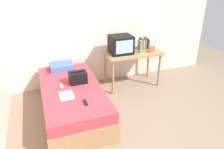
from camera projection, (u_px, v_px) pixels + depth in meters
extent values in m
plane|color=#84705B|center=(140.00, 133.00, 3.44)|extent=(8.00, 8.00, 0.00)
cube|color=beige|center=(100.00, 22.00, 4.57)|extent=(5.20, 0.10, 2.60)
cube|color=#9E754C|center=(73.00, 104.00, 3.86)|extent=(1.00, 2.00, 0.33)
cube|color=#C63842|center=(72.00, 92.00, 3.75)|extent=(0.97, 1.94, 0.18)
cube|color=#9E754C|center=(133.00, 53.00, 4.56)|extent=(1.16, 0.60, 0.04)
cylinder|color=#9E754C|center=(113.00, 78.00, 4.36)|extent=(0.05, 0.05, 0.72)
cylinder|color=#9E754C|center=(159.00, 70.00, 4.68)|extent=(0.05, 0.05, 0.72)
cylinder|color=#9E754C|center=(105.00, 69.00, 4.77)|extent=(0.05, 0.05, 0.72)
cylinder|color=#9E754C|center=(148.00, 62.00, 5.09)|extent=(0.05, 0.05, 0.72)
cube|color=black|center=(121.00, 45.00, 4.42)|extent=(0.44, 0.38, 0.36)
cube|color=#8CB2E0|center=(125.00, 47.00, 4.25)|extent=(0.35, 0.01, 0.26)
cylinder|color=green|center=(140.00, 47.00, 4.47)|extent=(0.07, 0.07, 0.25)
cube|color=#CC7233|center=(140.00, 45.00, 4.66)|extent=(0.03, 0.13, 0.19)
cube|color=#7A3D89|center=(141.00, 44.00, 4.66)|extent=(0.04, 0.16, 0.25)
cube|color=gold|center=(143.00, 44.00, 4.68)|extent=(0.02, 0.16, 0.21)
cube|color=#7A3D89|center=(144.00, 44.00, 4.69)|extent=(0.02, 0.17, 0.20)
cube|color=#337F47|center=(145.00, 43.00, 4.69)|extent=(0.02, 0.15, 0.23)
cube|color=black|center=(146.00, 43.00, 4.70)|extent=(0.03, 0.14, 0.24)
cube|color=#B72D33|center=(147.00, 44.00, 4.71)|extent=(0.03, 0.17, 0.21)
cube|color=olive|center=(152.00, 49.00, 4.51)|extent=(0.11, 0.02, 0.13)
cube|color=#4766AD|center=(62.00, 66.00, 4.33)|extent=(0.44, 0.33, 0.12)
cube|color=black|center=(78.00, 77.00, 3.80)|extent=(0.30, 0.20, 0.20)
cylinder|color=black|center=(77.00, 71.00, 3.75)|extent=(0.24, 0.02, 0.02)
cube|color=white|center=(66.00, 95.00, 3.45)|extent=(0.21, 0.29, 0.01)
cube|color=black|center=(85.00, 102.00, 3.26)|extent=(0.04, 0.16, 0.02)
cube|color=#B7B7BC|center=(62.00, 86.00, 3.71)|extent=(0.04, 0.14, 0.02)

